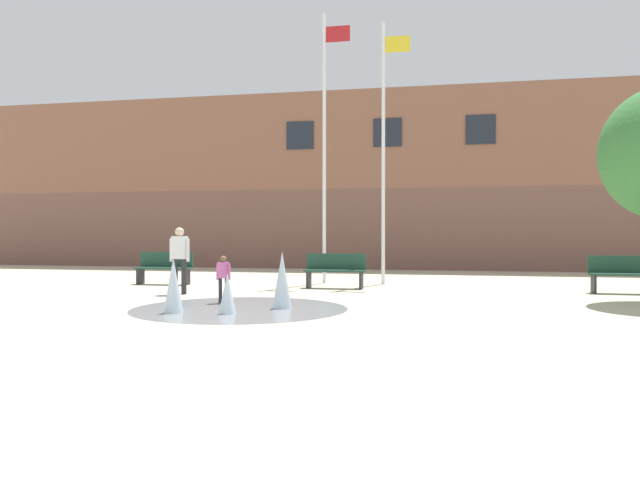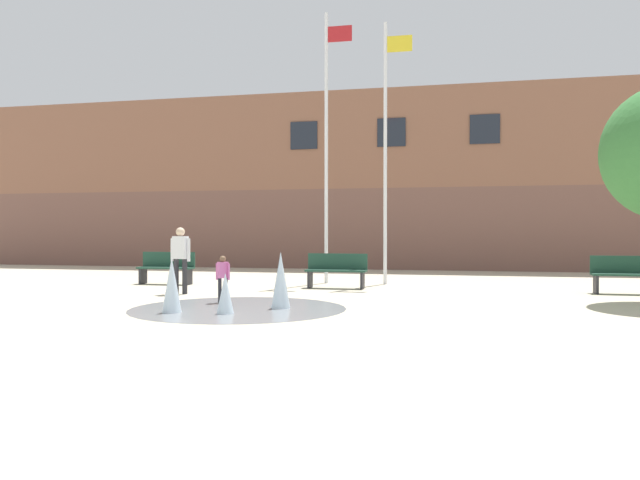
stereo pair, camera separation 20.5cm
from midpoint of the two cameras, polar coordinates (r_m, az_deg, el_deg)
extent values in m
plane|color=#BCB299|center=(7.24, -8.34, -11.14)|extent=(100.00, 100.00, 0.00)
cube|color=brown|center=(27.35, 7.44, 0.99)|extent=(36.00, 6.00, 3.19)
cube|color=brown|center=(27.59, 7.45, 8.37)|extent=(36.00, 6.00, 3.90)
cube|color=#1E232D|center=(25.25, -1.25, 9.53)|extent=(1.10, 0.06, 1.10)
cube|color=#1E232D|center=(24.65, 6.79, 9.74)|extent=(1.10, 0.06, 1.10)
cube|color=#1E232D|center=(24.53, 15.07, 9.76)|extent=(1.10, 0.06, 1.10)
cylinder|color=gray|center=(12.22, -6.98, -6.22)|extent=(4.17, 4.17, 0.01)
cone|color=silver|center=(11.45, -8.15, -4.84)|extent=(0.32, 0.32, 0.74)
cone|color=silver|center=(12.15, -3.13, -3.67)|extent=(0.38, 0.38, 1.10)
cone|color=silver|center=(11.78, -12.92, -4.03)|extent=(0.36, 0.36, 1.02)
cube|color=#28282D|center=(18.42, -15.58, -3.21)|extent=(0.06, 0.40, 0.44)
cube|color=#28282D|center=(17.80, -11.60, -3.33)|extent=(0.06, 0.40, 0.44)
cube|color=#1E4233|center=(18.08, -13.63, -2.49)|extent=(1.60, 0.44, 0.05)
cube|color=#1E4233|center=(18.25, -13.35, -1.73)|extent=(1.60, 0.04, 0.42)
cube|color=#28282D|center=(16.50, -0.56, -3.64)|extent=(0.06, 0.40, 0.44)
cube|color=#28282D|center=(16.23, 4.27, -3.71)|extent=(0.06, 0.40, 0.44)
cube|color=#1E4233|center=(16.33, 1.83, -2.82)|extent=(1.60, 0.44, 0.05)
cube|color=#1E4233|center=(16.52, 1.97, -1.97)|extent=(1.60, 0.04, 0.42)
cube|color=#28282D|center=(16.43, 24.24, -3.73)|extent=(0.06, 0.40, 0.44)
cube|color=#1E4233|center=(16.57, 26.62, -2.86)|extent=(1.60, 0.44, 0.05)
cube|color=#1E4233|center=(16.75, 26.46, -2.01)|extent=(1.60, 0.04, 0.42)
cylinder|color=#28282D|center=(13.22, -8.71, -4.58)|extent=(0.07, 0.07, 0.52)
cylinder|color=#28282D|center=(13.17, -8.16, -4.59)|extent=(0.07, 0.07, 0.52)
cube|color=pink|center=(13.16, -8.44, -2.73)|extent=(0.23, 0.24, 0.33)
sphere|color=brown|center=(13.15, -8.44, -1.72)|extent=(0.13, 0.13, 0.13)
cylinder|color=pink|center=(13.21, -8.96, -2.87)|extent=(0.05, 0.05, 0.34)
cylinder|color=pink|center=(13.12, -7.91, -2.89)|extent=(0.05, 0.05, 0.34)
cylinder|color=#28282D|center=(15.28, -12.63, -3.26)|extent=(0.12, 0.12, 0.84)
cylinder|color=#28282D|center=(15.19, -11.88, -3.28)|extent=(0.12, 0.12, 0.84)
cube|color=white|center=(15.20, -12.27, -0.68)|extent=(0.37, 0.26, 0.54)
sphere|color=beige|center=(15.20, -12.27, 0.74)|extent=(0.21, 0.21, 0.21)
cylinder|color=white|center=(15.30, -12.98, -0.88)|extent=(0.08, 0.08, 0.55)
cylinder|color=white|center=(15.12, -11.55, -0.89)|extent=(0.08, 0.08, 0.55)
cylinder|color=silver|center=(18.16, 0.90, 8.38)|extent=(0.10, 0.10, 7.78)
cube|color=#B21E23|center=(18.80, 2.16, 18.33)|extent=(0.70, 0.02, 0.45)
cylinder|color=silver|center=(17.86, 6.32, 7.86)|extent=(0.10, 0.10, 7.39)
cube|color=yellow|center=(18.45, 7.63, 17.37)|extent=(0.70, 0.02, 0.45)
camera|label=1|loc=(0.10, -89.58, 0.01)|focal=35.00mm
camera|label=2|loc=(0.10, 90.42, -0.01)|focal=35.00mm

